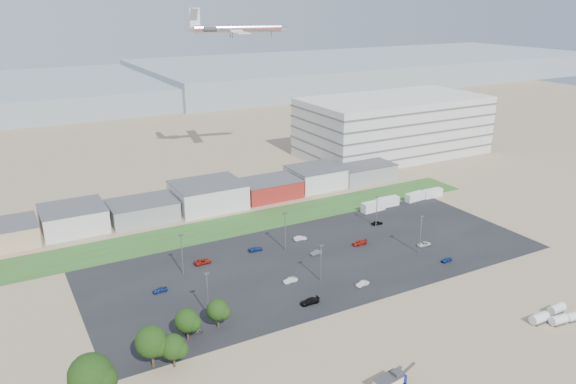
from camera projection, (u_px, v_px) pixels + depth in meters
ground at (346, 297)px, 129.23m from camera, size 700.00×700.00×0.00m
parking_lot at (318, 259)px, 148.06m from camera, size 120.00×50.00×0.01m
grass_strip at (250, 222)px, 172.23m from camera, size 160.00×16.00×0.02m
hills_backdrop at (144, 87)px, 406.62m from camera, size 700.00×200.00×9.00m
building_row at (176, 201)px, 178.86m from camera, size 170.00×20.00×8.00m
parking_garage at (393, 126)px, 244.97m from camera, size 80.00×40.00×25.00m
portable_shed at (388, 384)px, 97.78m from camera, size 5.65×3.44×2.69m
telehandler at (393, 381)px, 98.09m from camera, size 8.29×3.76×3.33m
storage_tank_nw at (539, 318)px, 118.23m from camera, size 4.18×2.12×2.50m
storage_tank_ne at (557, 309)px, 121.90m from camera, size 4.10×2.17×2.41m
storage_tank_sw at (559, 320)px, 117.80m from camera, size 4.03×2.33×2.31m
storage_tank_se at (573, 316)px, 119.10m from camera, size 3.93×2.38×2.22m
box_trailer_a at (373, 206)px, 181.00m from camera, size 8.49×3.06×3.13m
box_trailer_b at (387, 202)px, 185.26m from camera, size 8.12×2.77×3.02m
box_trailer_c at (415, 197)px, 190.44m from camera, size 7.71×3.14×2.81m
box_trailer_d at (432, 193)px, 193.83m from camera, size 7.55×2.40×2.82m
tree_far_left at (91, 380)px, 91.77m from camera, size 7.90×7.90×11.86m
tree_left at (152, 345)px, 103.02m from camera, size 6.40×6.40×9.60m
tree_mid at (173, 349)px, 103.27m from camera, size 5.12×5.12×7.68m
tree_right at (187, 323)px, 111.43m from camera, size 5.25×5.25×7.88m
tree_near at (218, 312)px, 115.80m from camera, size 4.93×4.93×7.40m
lightpole_front_l at (208, 295)px, 119.48m from camera, size 1.22×0.51×10.38m
lightpole_front_m at (321, 263)px, 135.04m from camera, size 1.11×0.46×9.45m
lightpole_front_r at (420, 235)px, 149.74m from camera, size 1.25×0.52×10.64m
lightpole_back_l at (182, 255)px, 138.04m from camera, size 1.26×0.52×10.70m
lightpole_back_m at (285, 232)px, 151.77m from camera, size 1.26×0.52×10.69m
lightpole_back_r at (377, 212)px, 167.66m from camera, size 1.12×0.47×9.51m
airliner at (238, 28)px, 209.28m from camera, size 44.89×34.77×11.92m
parked_car_0 at (424, 244)px, 155.54m from camera, size 4.01×1.97×1.10m
parked_car_2 at (447, 260)px, 146.18m from camera, size 3.40×1.62×1.12m
parked_car_3 at (310, 301)px, 125.97m from camera, size 4.58×2.01×1.31m
parked_car_4 at (290, 280)px, 135.50m from camera, size 3.60×1.39×1.17m
parked_car_5 at (160, 290)px, 130.96m from camera, size 3.56×1.60×1.19m
parked_car_6 at (256, 249)px, 152.48m from camera, size 3.96×1.69×1.14m
parked_car_7 at (316, 253)px, 150.39m from camera, size 3.38×1.26×1.10m
parked_car_8 at (377, 223)px, 170.27m from camera, size 3.60×1.63×1.20m
parked_car_9 at (203, 262)px, 145.01m from camera, size 4.60×2.21×1.26m
parked_car_10 at (192, 331)px, 114.76m from camera, size 4.33×1.80×1.25m
parked_car_11 at (300, 238)px, 159.31m from camera, size 3.84×1.78×1.22m
parked_car_12 at (360, 243)px, 156.25m from camera, size 4.46×1.96×1.28m
parked_car_13 at (362, 284)px, 133.94m from camera, size 3.53×1.51×1.13m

